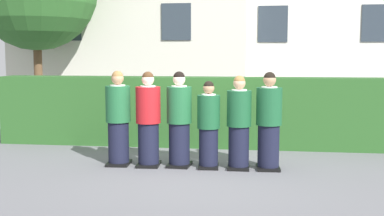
# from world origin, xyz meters

# --- Properties ---
(ground_plane) EXTENTS (60.00, 60.00, 0.00)m
(ground_plane) POSITION_xyz_m (0.00, 0.00, 0.00)
(ground_plane) COLOR slate
(student_front_row_0) EXTENTS (0.44, 0.51, 1.70)m
(student_front_row_0) POSITION_xyz_m (-1.34, -0.01, 0.81)
(student_front_row_0) COLOR black
(student_front_row_0) RESTS_ON ground
(student_in_red_blazer) EXTENTS (0.44, 0.54, 1.69)m
(student_in_red_blazer) POSITION_xyz_m (-0.78, -0.03, 0.80)
(student_in_red_blazer) COLOR black
(student_in_red_blazer) RESTS_ON ground
(student_front_row_2) EXTENTS (0.44, 0.51, 1.69)m
(student_front_row_2) POSITION_xyz_m (-0.23, 0.02, 0.81)
(student_front_row_2) COLOR black
(student_front_row_2) RESTS_ON ground
(student_front_row_3) EXTENTS (0.40, 0.50, 1.53)m
(student_front_row_3) POSITION_xyz_m (0.30, -0.03, 0.73)
(student_front_row_3) COLOR black
(student_front_row_3) RESTS_ON ground
(student_front_row_4) EXTENTS (0.42, 0.47, 1.63)m
(student_front_row_4) POSITION_xyz_m (0.82, -0.02, 0.77)
(student_front_row_4) COLOR black
(student_front_row_4) RESTS_ON ground
(student_front_row_5) EXTENTS (0.44, 0.54, 1.69)m
(student_front_row_5) POSITION_xyz_m (1.34, 0.01, 0.81)
(student_front_row_5) COLOR black
(student_front_row_5) RESTS_ON ground
(hedge) EXTENTS (9.06, 0.70, 1.50)m
(hedge) POSITION_xyz_m (0.00, 1.98, 0.75)
(hedge) COLOR #285623
(hedge) RESTS_ON ground
(school_building_main) EXTENTS (8.10, 4.48, 7.07)m
(school_building_main) POSITION_xyz_m (-3.02, 8.33, 3.63)
(school_building_main) COLOR beige
(school_building_main) RESTS_ON ground
(school_building_annex) EXTENTS (7.24, 3.35, 6.75)m
(school_building_annex) POSITION_xyz_m (3.13, 8.43, 3.47)
(school_building_annex) COLOR silver
(school_building_annex) RESTS_ON ground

